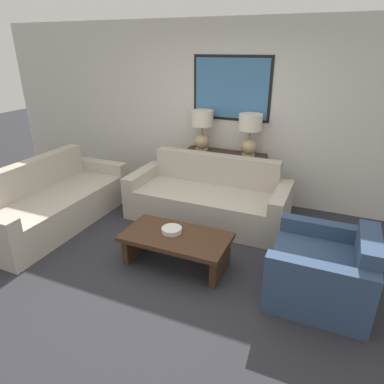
% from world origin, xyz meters
% --- Properties ---
extents(ground_plane, '(20.00, 20.00, 0.00)m').
position_xyz_m(ground_plane, '(0.00, 0.00, 0.00)').
color(ground_plane, '#28282D').
extents(back_wall, '(8.39, 0.12, 2.65)m').
position_xyz_m(back_wall, '(0.00, 2.33, 1.33)').
color(back_wall, beige).
rests_on(back_wall, ground_plane).
extents(console_table, '(1.23, 0.38, 0.79)m').
position_xyz_m(console_table, '(0.00, 2.06, 0.39)').
color(console_table, '#332319').
rests_on(console_table, ground_plane).
extents(table_lamp_left, '(0.33, 0.33, 0.61)m').
position_xyz_m(table_lamp_left, '(-0.37, 2.06, 1.16)').
color(table_lamp_left, tan).
rests_on(table_lamp_left, console_table).
extents(table_lamp_right, '(0.33, 0.33, 0.61)m').
position_xyz_m(table_lamp_right, '(0.37, 2.06, 1.16)').
color(table_lamp_right, tan).
rests_on(table_lamp_right, console_table).
extents(couch_by_back_wall, '(2.19, 0.90, 0.86)m').
position_xyz_m(couch_by_back_wall, '(0.00, 1.39, 0.29)').
color(couch_by_back_wall, '#ADA393').
rests_on(couch_by_back_wall, ground_plane).
extents(couch_by_side, '(0.90, 2.19, 0.86)m').
position_xyz_m(couch_by_side, '(-1.90, 0.43, 0.29)').
color(couch_by_side, '#ADA393').
rests_on(couch_by_side, ground_plane).
extents(coffee_table, '(1.17, 0.62, 0.37)m').
position_xyz_m(coffee_table, '(0.08, 0.20, 0.28)').
color(coffee_table, '#3D2616').
rests_on(coffee_table, ground_plane).
extents(decorative_bowl, '(0.23, 0.23, 0.05)m').
position_xyz_m(decorative_bowl, '(0.01, 0.24, 0.40)').
color(decorative_bowl, beige).
rests_on(decorative_bowl, coffee_table).
extents(armchair_near_back_wall, '(0.91, 0.94, 0.74)m').
position_xyz_m(armchair_near_back_wall, '(1.60, 0.29, 0.28)').
color(armchair_near_back_wall, navy).
rests_on(armchair_near_back_wall, ground_plane).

